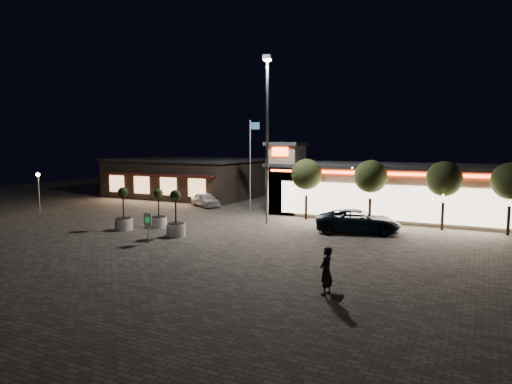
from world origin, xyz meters
The scene contains 18 objects.
ground centered at (0.00, 0.00, 0.00)m, with size 90.00×90.00×0.00m, color #71685B.
retail_building centered at (9.51, 15.82, 2.21)m, with size 20.40×8.40×6.10m.
restaurant_building centered at (-14.00, 19.97, 2.16)m, with size 16.40×11.00×4.30m.
floodlight_pole centered at (2.00, 8.00, 7.02)m, with size 0.60×0.40×12.38m.
flagpole centered at (-1.90, 13.00, 4.74)m, with size 0.95×0.10×8.00m.
lamp_post_west centered at (-18.00, 4.00, 2.46)m, with size 0.36×0.36×3.48m.
string_tree_a centered at (4.00, 11.00, 3.56)m, with size 2.42×2.42×4.79m.
string_tree_b centered at (9.00, 11.00, 3.56)m, with size 2.42×2.42×4.79m.
string_tree_c centered at (14.00, 11.00, 3.56)m, with size 2.42×2.42×4.79m.
string_tree_d centered at (18.00, 11.00, 3.56)m, with size 2.42×2.42×4.79m.
pickup_truck centered at (9.01, 7.52, 0.78)m, with size 2.59×5.62×1.56m, color black.
white_sedan centered at (-7.17, 13.69, 0.67)m, with size 1.59×3.95×1.34m, color silver.
pedestrian centered at (11.06, -5.65, 0.96)m, with size 0.70×0.46×1.93m, color black.
dog centered at (11.82, -6.53, 0.29)m, with size 0.54×0.34×0.29m.
planter_left centered at (-4.20, 3.03, 0.86)m, with size 1.13×1.13×2.78m.
planter_mid centered at (-5.76, 1.17, 0.92)m, with size 1.22×1.22×2.99m.
planter_right centered at (-1.22, 1.04, 0.93)m, with size 1.23×1.23×3.02m.
valet_sign centered at (-1.40, -1.47, 1.28)m, with size 0.61×0.12×1.83m.
Camera 1 is at (16.47, -22.58, 5.98)m, focal length 32.00 mm.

